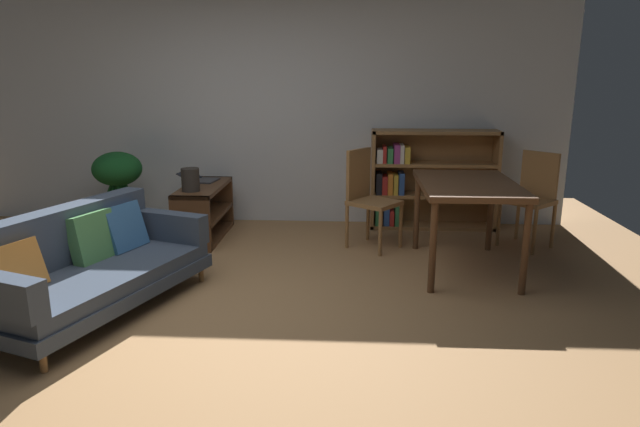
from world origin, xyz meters
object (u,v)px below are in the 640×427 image
Objects in this scene: desk_speaker at (190,180)px; dining_table at (467,192)px; dining_chair_far at (368,194)px; open_laptop at (200,179)px; media_console at (204,212)px; dining_chair_near at (532,194)px; potted_floor_plant at (118,178)px; bookshelf at (423,180)px; fabric_couch at (86,264)px.

desk_speaker is 0.18× the size of dining_table.
desk_speaker is 0.24× the size of dining_chair_far.
desk_speaker is (0.05, -0.52, 0.09)m from open_laptop.
open_laptop is (-0.09, 0.24, 0.31)m from media_console.
media_console is 3.33m from dining_chair_near.
open_laptop is 0.88m from potted_floor_plant.
dining_table reaches higher than open_laptop.
open_laptop is at bearing 157.73° from dining_table.
bookshelf reaches higher than dining_table.
media_console is at bearing -9.48° from potted_floor_plant.
desk_speaker is 2.63m from dining_table.
media_console is 4.64× the size of desk_speaker.
bookshelf is at bearing 51.47° from dining_chair_far.
potted_floor_plant is (-0.92, 0.44, -0.08)m from desk_speaker.
desk_speaker is 3.37m from dining_chair_near.
desk_speaker is 1.75m from dining_chair_far.
desk_speaker is at bearing 78.15° from fabric_couch.
media_console is at bearing -165.94° from bookshelf.
potted_floor_plant reaches higher than open_laptop.
dining_chair_far is (-1.62, -0.12, -0.00)m from dining_chair_near.
fabric_couch reaches higher than open_laptop.
dining_table is at bearing -15.89° from potted_floor_plant.
media_console is at bearing 81.32° from desk_speaker.
media_console is at bearing 173.01° from dining_chair_far.
desk_speaker is at bearing 167.88° from dining_table.
bookshelf is at bearing 8.07° from open_laptop.
open_laptop is 0.43× the size of dining_chair_far.
potted_floor_plant is 0.64× the size of bookshelf.
fabric_couch is 8.39× the size of desk_speaker.
media_console is at bearing 178.44° from dining_chair_near.
open_laptop is (0.28, 2.10, 0.24)m from fabric_couch.
bookshelf is at bearing 42.10° from fabric_couch.
open_laptop is 0.48× the size of potted_floor_plant.
media_console is at bearing 78.62° from fabric_couch.
open_laptop is at bearing 174.47° from dining_chair_near.
dining_chair_far reaches higher than media_console.
potted_floor_plant is (-0.87, -0.08, 0.01)m from open_laptop.
dining_table is (2.53, -0.83, 0.42)m from media_console.
potted_floor_plant is at bearing 164.11° from dining_table.
dining_chair_near reaches higher than open_laptop.
desk_speaker is at bearing -159.98° from bookshelf.
dining_chair_near reaches higher than media_console.
fabric_couch is 1.64m from desk_speaker.
dining_chair_near is (0.79, 0.74, -0.17)m from dining_table.
fabric_couch is 4.10m from dining_chair_near.
dining_table reaches higher than fabric_couch.
dining_chair_far is at bearing -6.99° from media_console.
media_console is 1.03m from potted_floor_plant.
media_console is at bearing -69.24° from open_laptop.
dining_table is 1.05m from dining_chair_far.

